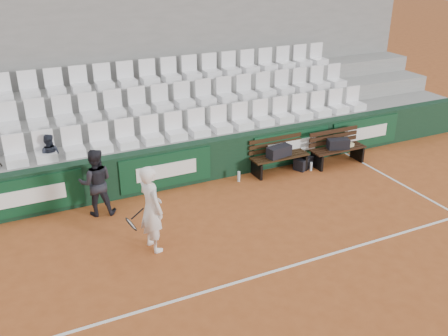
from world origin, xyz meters
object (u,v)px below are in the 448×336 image
(sports_bag_left, at_px, (279,151))
(bench_right, at_px, (337,156))
(sports_bag_ground, at_px, (303,163))
(spectator_c, at_px, (47,137))
(sports_bag_right, at_px, (338,144))
(water_bottle_near, at_px, (239,176))
(ball_kid, at_px, (96,182))
(water_bottle_far, at_px, (311,166))
(bench_left, at_px, (279,164))
(tennis_player, at_px, (151,209))

(sports_bag_left, bearing_deg, bench_right, -6.01)
(sports_bag_ground, xyz_separation_m, spectator_c, (-6.01, 0.99, 1.35))
(sports_bag_right, xyz_separation_m, water_bottle_near, (-2.78, 0.19, -0.45))
(sports_bag_ground, distance_m, ball_kid, 5.30)
(sports_bag_ground, relative_size, water_bottle_far, 2.15)
(ball_kid, bearing_deg, water_bottle_near, -164.58)
(sports_bag_left, xyz_separation_m, water_bottle_near, (-1.12, -0.01, -0.46))
(water_bottle_far, xyz_separation_m, ball_kid, (-5.37, 0.11, 0.62))
(bench_right, distance_m, ball_kid, 6.25)
(sports_bag_ground, xyz_separation_m, ball_kid, (-5.27, -0.10, 0.59))
(water_bottle_far, bearing_deg, sports_bag_left, 163.59)
(water_bottle_near, height_order, ball_kid, ball_kid)
(water_bottle_near, bearing_deg, spectator_c, 166.89)
(sports_bag_left, height_order, sports_bag_ground, sports_bag_left)
(bench_left, bearing_deg, sports_bag_ground, -5.36)
(bench_left, bearing_deg, ball_kid, -178.01)
(tennis_player, bearing_deg, sports_bag_ground, 21.99)
(spectator_c, bearing_deg, water_bottle_near, -173.23)
(bench_right, height_order, spectator_c, spectator_c)
(water_bottle_near, bearing_deg, sports_bag_left, 0.58)
(sports_bag_ground, relative_size, tennis_player, 0.29)
(bench_left, relative_size, sports_bag_left, 2.37)
(bench_left, distance_m, water_bottle_far, 0.83)
(spectator_c, bearing_deg, bench_left, -170.00)
(spectator_c, bearing_deg, sports_bag_ground, -169.50)
(bench_right, distance_m, spectator_c, 7.18)
(water_bottle_near, height_order, water_bottle_far, water_bottle_near)
(water_bottle_far, bearing_deg, sports_bag_ground, 115.44)
(water_bottle_far, height_order, spectator_c, spectator_c)
(water_bottle_far, distance_m, spectator_c, 6.38)
(water_bottle_near, bearing_deg, water_bottle_far, -6.79)
(tennis_player, bearing_deg, ball_kid, 109.81)
(sports_bag_ground, height_order, water_bottle_far, sports_bag_ground)
(bench_left, relative_size, bench_right, 1.00)
(water_bottle_near, distance_m, tennis_player, 3.44)
(sports_bag_left, xyz_separation_m, ball_kid, (-4.54, -0.13, 0.15))
(bench_right, relative_size, water_bottle_far, 6.55)
(water_bottle_near, relative_size, tennis_player, 0.15)
(bench_right, distance_m, tennis_player, 5.89)
(sports_bag_right, xyz_separation_m, ball_kid, (-6.19, 0.07, 0.16))
(sports_bag_left, distance_m, water_bottle_far, 0.98)
(sports_bag_ground, distance_m, water_bottle_near, 1.85)
(sports_bag_ground, relative_size, ball_kid, 0.33)
(bench_left, height_order, water_bottle_far, bench_left)
(water_bottle_near, xyz_separation_m, tennis_player, (-2.78, -1.89, 0.72))
(water_bottle_far, relative_size, ball_kid, 0.16)
(sports_bag_left, height_order, water_bottle_far, sports_bag_left)
(ball_kid, height_order, spectator_c, spectator_c)
(tennis_player, relative_size, spectator_c, 1.69)
(water_bottle_near, bearing_deg, bench_right, -3.39)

